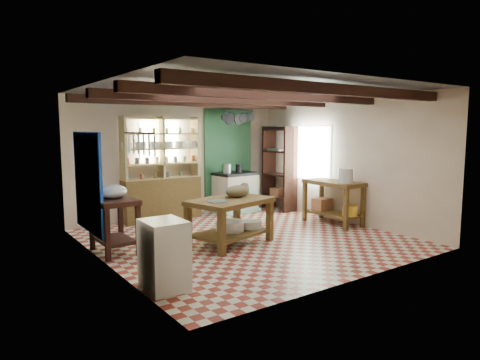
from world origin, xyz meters
TOP-DOWN VIEW (x-y plane):
  - floor at (0.00, 0.00)m, footprint 5.00×5.00m
  - ceiling at (0.00, 0.00)m, footprint 5.00×5.00m
  - wall_back at (0.00, 2.50)m, footprint 5.00×0.04m
  - wall_front at (0.00, -2.50)m, footprint 5.00×0.04m
  - wall_left at (-2.50, 0.00)m, footprint 0.04×5.00m
  - wall_right at (2.50, 0.00)m, footprint 0.04×5.00m
  - ceiling_beams at (0.00, 0.00)m, footprint 5.00×3.80m
  - blue_wall_patch at (-2.47, 0.90)m, footprint 0.04×1.40m
  - green_wall_patch at (1.25, 2.47)m, footprint 1.30×0.04m
  - window_back at (-0.50, 2.48)m, footprint 0.90×0.02m
  - window_right at (2.48, 1.00)m, footprint 0.02×1.30m
  - utensil_rail at (-2.44, -1.20)m, footprint 0.06×0.90m
  - pot_rack at (1.25, 2.05)m, footprint 0.86×0.12m
  - shelving_unit at (-0.55, 2.31)m, footprint 1.70×0.34m
  - tall_rack at (2.28, 1.80)m, footprint 0.40×0.86m
  - work_table at (-0.41, -0.10)m, footprint 1.54×1.21m
  - stove at (1.24, 2.15)m, footprint 1.00×0.71m
  - prep_table at (-2.20, 0.50)m, footprint 0.61×0.87m
  - white_cabinet at (-2.22, -1.36)m, footprint 0.48×0.58m
  - right_counter at (2.18, -0.02)m, footprint 0.63×1.24m
  - cat at (-0.18, 0.01)m, footprint 0.55×0.49m
  - steel_tray at (-0.74, -0.23)m, footprint 0.40×0.40m
  - basin_large at (-0.38, -0.04)m, footprint 0.60×0.60m
  - basin_small at (0.05, -0.09)m, footprint 0.45×0.45m
  - kettle_left at (0.99, 2.13)m, footprint 0.19×0.19m
  - kettle_right at (1.34, 2.16)m, footprint 0.16×0.16m
  - enamel_bowl at (-2.20, 0.50)m, footprint 0.44×0.44m
  - white_bucket at (2.13, -0.37)m, footprint 0.29×0.29m
  - wicker_basket at (2.18, 0.28)m, footprint 0.36×0.29m
  - yellow_tub at (2.18, -0.47)m, footprint 0.29×0.29m

SIDE VIEW (x-z plane):
  - floor at x=0.00m, z-range -0.02..0.00m
  - basin_small at x=0.05m, z-range 0.20..0.33m
  - basin_large at x=-0.38m, z-range 0.20..0.38m
  - yellow_tub at x=2.18m, z-range 0.23..0.45m
  - wicker_basket at x=2.18m, z-range 0.23..0.48m
  - work_table at x=-0.41m, z-range 0.00..0.77m
  - white_cabinet at x=-2.22m, z-range 0.00..0.85m
  - prep_table at x=-2.20m, z-range 0.00..0.87m
  - right_counter at x=2.18m, z-range 0.00..0.88m
  - stove at x=1.24m, z-range 0.00..0.93m
  - steel_tray at x=-0.74m, z-range 0.77..0.79m
  - cat at x=-0.18m, z-range 0.77..0.97m
  - enamel_bowl at x=-2.20m, z-range 0.87..1.08m
  - tall_rack at x=2.28m, z-range 0.00..2.00m
  - kettle_right at x=1.34m, z-range 0.93..1.12m
  - white_bucket at x=2.13m, z-range 0.88..1.17m
  - kettle_left at x=0.99m, z-range 0.93..1.14m
  - blue_wall_patch at x=-2.47m, z-range 0.30..1.90m
  - shelving_unit at x=-0.55m, z-range 0.00..2.20m
  - green_wall_patch at x=1.25m, z-range 0.10..2.40m
  - wall_back at x=0.00m, z-range 0.00..2.60m
  - wall_front at x=0.00m, z-range 0.00..2.60m
  - wall_left at x=-2.50m, z-range 0.00..2.60m
  - wall_right at x=2.50m, z-range 0.00..2.60m
  - window_right at x=2.48m, z-range 0.80..2.00m
  - window_back at x=-0.50m, z-range 1.30..2.10m
  - utensil_rail at x=-2.44m, z-range 1.64..1.92m
  - pot_rack at x=1.25m, z-range 2.00..2.36m
  - ceiling_beams at x=0.00m, z-range 2.40..2.56m
  - ceiling at x=0.00m, z-range 2.59..2.61m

